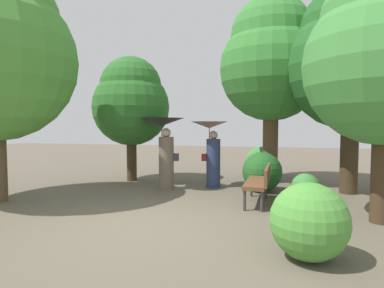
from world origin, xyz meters
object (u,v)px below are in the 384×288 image
at_px(person_left, 164,139).
at_px(park_bench, 260,181).
at_px(person_right, 211,144).
at_px(tree_near_right, 352,55).
at_px(tree_mid_left, 131,101).
at_px(tree_mid_right, 272,60).

relative_size(person_left, park_bench, 1.26).
bearing_deg(person_right, tree_near_right, -96.74).
height_order(person_left, park_bench, person_left).
bearing_deg(park_bench, tree_near_right, 129.91).
bearing_deg(person_left, tree_mid_left, 46.63).
height_order(park_bench, tree_mid_right, tree_mid_right).
distance_m(tree_near_right, tree_mid_left, 6.17).
xyz_separation_m(person_left, park_bench, (2.55, -1.02, -0.84)).
xyz_separation_m(tree_near_right, tree_mid_right, (-1.93, 1.12, 0.19)).
relative_size(person_right, tree_mid_left, 0.48).
bearing_deg(person_left, tree_mid_right, -65.42).
distance_m(person_right, park_bench, 2.21).
distance_m(person_right, tree_near_right, 4.17).
height_order(person_right, tree_mid_left, tree_mid_left).
xyz_separation_m(person_right, tree_near_right, (3.51, 0.03, 2.25)).
height_order(person_right, tree_near_right, tree_near_right).
relative_size(person_left, tree_mid_right, 0.35).
bearing_deg(person_right, person_left, 108.70).
bearing_deg(park_bench, person_right, -136.60).
height_order(person_right, park_bench, person_right).
relative_size(tree_near_right, tree_mid_left, 1.40).
xyz_separation_m(park_bench, tree_mid_left, (-3.93, 2.03, 1.94)).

